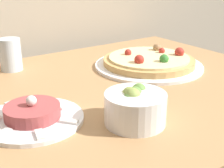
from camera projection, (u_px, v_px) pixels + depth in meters
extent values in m
cube|color=#AD7F51|center=(107.00, 92.00, 0.92)|extent=(1.18, 0.88, 0.03)
cylinder|color=#AD7F51|center=(151.00, 116.00, 1.63)|extent=(0.06, 0.06, 0.74)
cylinder|color=white|center=(149.00, 65.00, 1.10)|extent=(0.38, 0.38, 0.01)
cylinder|color=tan|center=(149.00, 61.00, 1.09)|extent=(0.32, 0.32, 0.02)
cylinder|color=beige|center=(149.00, 57.00, 1.09)|extent=(0.28, 0.28, 0.01)
sphere|color=#997047|center=(157.00, 48.00, 1.16)|extent=(0.03, 0.03, 0.03)
sphere|color=#B22D23|center=(139.00, 60.00, 1.01)|extent=(0.03, 0.03, 0.03)
sphere|color=#B22D23|center=(162.00, 51.00, 1.13)|extent=(0.02, 0.02, 0.02)
sphere|color=#B22D23|center=(179.00, 52.00, 1.10)|extent=(0.03, 0.03, 0.03)
sphere|color=#387F33|center=(164.00, 59.00, 1.02)|extent=(0.03, 0.03, 0.03)
sphere|color=#B22D23|center=(128.00, 53.00, 1.10)|extent=(0.02, 0.02, 0.02)
cylinder|color=white|center=(33.00, 119.00, 0.71)|extent=(0.23, 0.23, 0.01)
cylinder|color=#A84747|center=(32.00, 111.00, 0.71)|extent=(0.13, 0.13, 0.03)
sphere|color=silver|center=(31.00, 101.00, 0.70)|extent=(0.02, 0.02, 0.02)
cube|color=white|center=(68.00, 106.00, 0.76)|extent=(0.04, 0.02, 0.01)
cube|color=white|center=(43.00, 100.00, 0.79)|extent=(0.04, 0.04, 0.01)
cube|color=white|center=(12.00, 105.00, 0.77)|extent=(0.02, 0.04, 0.01)
cube|color=white|center=(2.00, 133.00, 0.64)|extent=(0.04, 0.03, 0.01)
cube|color=white|center=(40.00, 135.00, 0.63)|extent=(0.02, 0.04, 0.01)
cube|color=white|center=(69.00, 121.00, 0.69)|extent=(0.04, 0.04, 0.01)
cylinder|color=white|center=(135.00, 108.00, 0.70)|extent=(0.14, 0.14, 0.07)
sphere|color=#668E42|center=(135.00, 94.00, 0.70)|extent=(0.03, 0.03, 0.03)
sphere|color=#8EA34C|center=(129.00, 94.00, 0.70)|extent=(0.03, 0.03, 0.03)
sphere|color=#668E42|center=(139.00, 90.00, 0.72)|extent=(0.03, 0.03, 0.03)
sphere|color=#8EA34C|center=(132.00, 96.00, 0.68)|extent=(0.04, 0.04, 0.04)
sphere|color=#668E42|center=(129.00, 98.00, 0.68)|extent=(0.02, 0.02, 0.02)
cylinder|color=silver|center=(10.00, 55.00, 1.04)|extent=(0.07, 0.07, 0.11)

